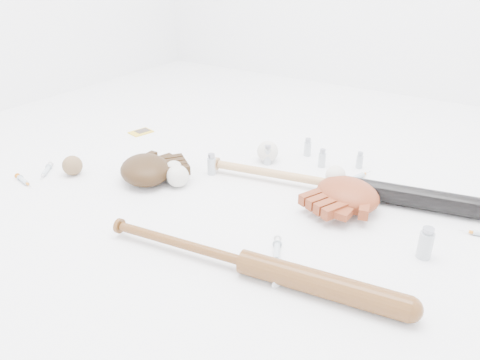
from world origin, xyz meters
The scene contains 22 objects.
bat_dark centered at (0.24, 0.21, 0.03)m, with size 0.93×0.07×0.07m, color black, non-canonical shape.
bat_wood centered at (0.21, -0.30, 0.03)m, with size 0.84×0.06×0.06m, color brown, non-canonical shape.
glove_dark centered at (-0.35, -0.06, 0.04)m, with size 0.25×0.25×0.09m, color #301E0D, non-canonical shape.
glove_tan centered at (0.31, 0.15, 0.05)m, with size 0.25×0.25×0.09m, color maroon, non-canonical shape.
trading_card centered at (-0.70, 0.28, 0.00)m, with size 0.07×0.09×0.01m, color gold.
pedestal centered at (0.24, 0.21, 0.02)m, with size 0.06×0.06×0.04m, color white.
baseball_on_pedestal centered at (0.24, 0.21, 0.07)m, with size 0.07×0.07×0.07m, color silver.
baseball_left centered at (-0.28, 0.00, 0.03)m, with size 0.07×0.07×0.07m, color silver.
baseball_upper centered at (-0.08, 0.32, 0.04)m, with size 0.08×0.08×0.08m, color silver.
baseball_mid centered at (-0.23, -0.03, 0.04)m, with size 0.08×0.08×0.08m, color silver.
baseball_aged centered at (-0.61, -0.16, 0.04)m, with size 0.07×0.07×0.07m, color brown.
syringe_0 centered at (-0.70, -0.30, 0.01)m, with size 0.13×0.02×0.02m, color #ADBCC6, non-canonical shape.
syringe_1 centered at (0.25, -0.28, 0.01)m, with size 0.16×0.03×0.02m, color #ADBCC6, non-canonical shape.
syringe_2 centered at (0.27, 0.35, 0.01)m, with size 0.16×0.03×0.02m, color #ADBCC6, non-canonical shape.
syringe_3 centered at (0.25, -0.19, 0.01)m, with size 0.15×0.03×0.02m, color #ADBCC6, non-canonical shape.
syringe_5 centered at (-0.70, -0.21, 0.01)m, with size 0.14×0.02×0.02m, color #ADBCC6, non-canonical shape.
vial_0 centered at (0.12, 0.38, 0.04)m, with size 0.03×0.03×0.07m, color #AAB2BA.
vial_1 centered at (0.24, 0.45, 0.03)m, with size 0.02×0.02×0.06m, color #AAB2BA.
vial_2 centered at (-0.07, 0.30, 0.04)m, with size 0.03×0.03×0.08m, color #AAB2BA.
vial_3 centered at (0.58, 0.01, 0.04)m, with size 0.04×0.04×0.09m, color #AAB2BA.
vial_4 centered at (-0.19, 0.11, 0.04)m, with size 0.03×0.03×0.08m, color #AAB2BA.
vial_5 centered at (0.03, 0.45, 0.04)m, with size 0.03×0.03×0.07m, color #AAB2BA.
Camera 1 is at (0.72, -1.11, 0.74)m, focal length 35.00 mm.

